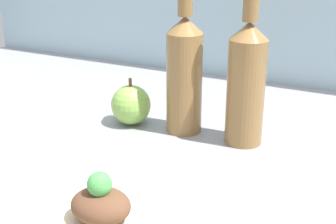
{
  "coord_description": "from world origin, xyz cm",
  "views": [
    {
      "loc": [
        18.41,
        -51.55,
        32.61
      ],
      "look_at": [
        -8.45,
        1.63,
        9.74
      ],
      "focal_mm": 50.0,
      "sensor_mm": 36.0,
      "label": 1
    }
  ],
  "objects_px": {
    "cider_bottle_left": "(184,71)",
    "apple": "(131,105)",
    "cider_bottle_right": "(246,79)",
    "plated_food": "(101,208)"
  },
  "relations": [
    {
      "from": "cider_bottle_left",
      "to": "apple",
      "type": "relative_size",
      "value": 3.24
    },
    {
      "from": "cider_bottle_right",
      "to": "apple",
      "type": "bearing_deg",
      "value": -175.98
    },
    {
      "from": "plated_food",
      "to": "apple",
      "type": "relative_size",
      "value": 1.58
    },
    {
      "from": "plated_food",
      "to": "cider_bottle_right",
      "type": "relative_size",
      "value": 0.49
    },
    {
      "from": "plated_food",
      "to": "cider_bottle_left",
      "type": "relative_size",
      "value": 0.49
    },
    {
      "from": "plated_food",
      "to": "cider_bottle_right",
      "type": "distance_m",
      "value": 0.33
    },
    {
      "from": "cider_bottle_left",
      "to": "apple",
      "type": "bearing_deg",
      "value": -171.6
    },
    {
      "from": "plated_food",
      "to": "cider_bottle_right",
      "type": "height_order",
      "value": "cider_bottle_right"
    },
    {
      "from": "plated_food",
      "to": "cider_bottle_left",
      "type": "distance_m",
      "value": 0.33
    },
    {
      "from": "plated_food",
      "to": "apple",
      "type": "xyz_separation_m",
      "value": [
        -0.14,
        0.3,
        0.0
      ]
    }
  ]
}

